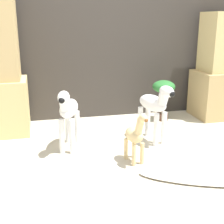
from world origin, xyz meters
TOP-DOWN VIEW (x-y plane):
  - ground_plane at (0.00, 0.00)m, footprint 14.00×14.00m
  - wall_back at (0.00, 1.57)m, footprint 6.40×0.08m
  - rock_pillar_right at (1.37, 1.19)m, footprint 0.64×0.52m
  - zebra_right at (0.22, 0.54)m, footprint 0.27×0.52m
  - zebra_left at (-0.66, 0.54)m, footprint 0.27×0.52m
  - giraffe_figurine at (-0.12, 0.11)m, footprint 0.18×0.33m
  - potted_palm_front at (0.58, 1.20)m, footprint 0.28×0.28m
  - surfboard at (0.26, -0.31)m, footprint 0.94×0.60m

SIDE VIEW (x-z plane):
  - ground_plane at x=0.00m, z-range 0.00..0.00m
  - surfboard at x=0.26m, z-range -0.02..0.06m
  - giraffe_figurine at x=-0.12m, z-range 0.02..0.50m
  - potted_palm_front at x=0.58m, z-range 0.12..0.63m
  - zebra_right at x=0.22m, z-range 0.07..0.69m
  - zebra_left at x=-0.66m, z-range 0.07..0.69m
  - rock_pillar_right at x=1.37m, z-range -0.07..1.24m
  - wall_back at x=0.00m, z-range 0.00..2.20m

